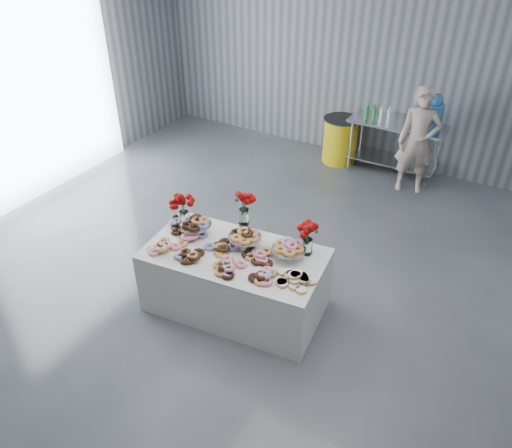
% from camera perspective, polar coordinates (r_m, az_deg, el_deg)
% --- Properties ---
extents(ground, '(9.00, 9.00, 0.00)m').
position_cam_1_polar(ground, '(5.70, -3.08, -9.81)').
color(ground, '#3C3F44').
rests_on(ground, ground).
extents(room_walls, '(8.04, 9.04, 4.02)m').
position_cam_1_polar(room_walls, '(4.54, -6.65, 17.06)').
color(room_walls, gray).
rests_on(room_walls, ground).
extents(display_table, '(2.00, 1.22, 0.75)m').
position_cam_1_polar(display_table, '(5.51, -2.36, -6.44)').
color(display_table, white).
rests_on(display_table, ground).
extents(prep_table, '(1.50, 0.60, 0.90)m').
position_cam_1_polar(prep_table, '(8.40, 15.65, 9.32)').
color(prep_table, silver).
rests_on(prep_table, ground).
extents(donut_mounds, '(1.89, 1.01, 0.09)m').
position_cam_1_polar(donut_mounds, '(5.21, -2.77, -3.22)').
color(donut_mounds, '#E58B53').
rests_on(donut_mounds, display_table).
extents(cake_stand_left, '(0.36, 0.36, 0.17)m').
position_cam_1_polar(cake_stand_left, '(5.52, -6.96, 0.10)').
color(cake_stand_left, silver).
rests_on(cake_stand_left, display_table).
extents(cake_stand_mid, '(0.36, 0.36, 0.17)m').
position_cam_1_polar(cake_stand_mid, '(5.28, -1.30, -1.35)').
color(cake_stand_mid, silver).
rests_on(cake_stand_mid, display_table).
extents(cake_stand_right, '(0.36, 0.36, 0.17)m').
position_cam_1_polar(cake_stand_right, '(5.13, 3.78, -2.65)').
color(cake_stand_right, silver).
rests_on(cake_stand_right, display_table).
extents(danish_pile, '(0.48, 0.48, 0.11)m').
position_cam_1_polar(danish_pile, '(4.91, 4.71, -5.91)').
color(danish_pile, white).
rests_on(danish_pile, display_table).
extents(bouquet_left, '(0.26, 0.26, 0.42)m').
position_cam_1_polar(bouquet_left, '(5.60, -8.34, 2.41)').
color(bouquet_left, white).
rests_on(bouquet_left, display_table).
extents(bouquet_right, '(0.26, 0.26, 0.42)m').
position_cam_1_polar(bouquet_right, '(5.12, 6.01, -0.72)').
color(bouquet_right, white).
rests_on(bouquet_right, display_table).
extents(bouquet_center, '(0.26, 0.26, 0.57)m').
position_cam_1_polar(bouquet_center, '(5.34, -1.41, 2.13)').
color(bouquet_center, silver).
rests_on(bouquet_center, display_table).
extents(water_jug, '(0.28, 0.28, 0.55)m').
position_cam_1_polar(water_jug, '(8.11, 19.64, 11.81)').
color(water_jug, '#4290E1').
rests_on(water_jug, prep_table).
extents(drink_bottles, '(0.54, 0.08, 0.27)m').
position_cam_1_polar(drink_bottles, '(8.23, 13.74, 12.26)').
color(drink_bottles, '#268C33').
rests_on(drink_bottles, prep_table).
extents(person, '(0.69, 0.56, 1.64)m').
position_cam_1_polar(person, '(7.92, 17.99, 9.00)').
color(person, '#CC8C93').
rests_on(person, ground).
extents(trash_barrel, '(0.61, 0.61, 0.78)m').
position_cam_1_polar(trash_barrel, '(8.74, 9.58, 9.44)').
color(trash_barrel, gold).
rests_on(trash_barrel, ground).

